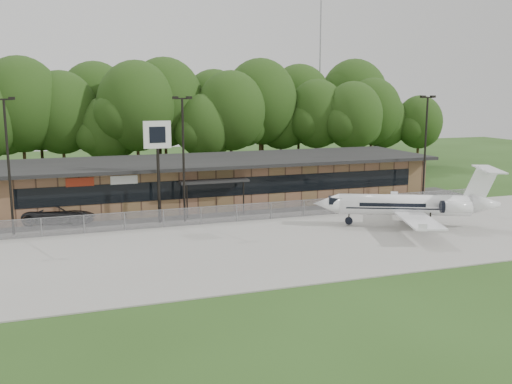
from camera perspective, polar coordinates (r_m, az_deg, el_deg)
name	(u,v)px	position (r m, az deg, el deg)	size (l,w,h in m)	color
ground	(330,277)	(33.75, 7.43, -8.41)	(160.00, 160.00, 0.00)	#2A4619
apron	(280,242)	(40.72, 2.37, -5.03)	(64.00, 18.00, 0.08)	#9E9B93
parking_lot	(232,211)	(51.29, -2.37, -1.87)	(50.00, 9.00, 0.06)	#383835
terminal	(219,180)	(55.10, -3.73, 1.22)	(41.00, 11.65, 4.30)	brown
fence	(248,212)	(46.94, -0.77, -2.06)	(46.00, 0.04, 1.52)	gray
treeline	(179,116)	(72.07, -7.67, 7.50)	(72.00, 12.00, 15.00)	#1B3C13
radio_mast	(320,78)	(84.82, 6.39, 11.29)	(0.20, 0.20, 25.00)	gray
light_pole_left	(8,156)	(45.40, -23.57, 3.34)	(1.55, 0.30, 10.23)	black
light_pole_mid	(183,150)	(46.26, -7.28, 4.21)	(1.55, 0.30, 10.23)	black
light_pole_right	(426,141)	(55.75, 16.60, 4.86)	(1.55, 0.30, 10.23)	black
business_jet	(411,206)	(46.44, 15.22, -1.33)	(14.14, 12.61, 4.89)	white
suv	(58,213)	(49.15, -19.15, -2.02)	(2.70, 5.85, 1.63)	#28282A
pole_sign	(158,146)	(46.14, -9.82, 4.60)	(2.18, 0.28, 8.31)	black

